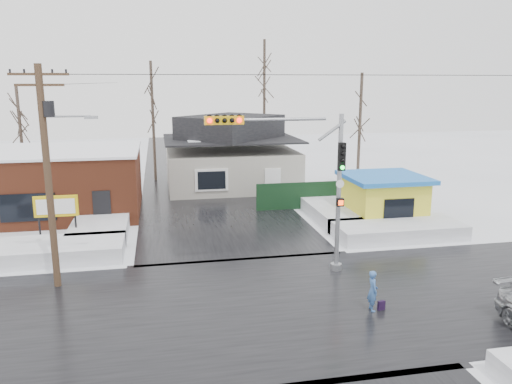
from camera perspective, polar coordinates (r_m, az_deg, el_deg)
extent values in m
plane|color=white|center=(19.40, 0.82, -12.90)|extent=(120.00, 120.00, 0.00)
cube|color=black|center=(19.40, 0.82, -12.88)|extent=(10.00, 120.00, 0.02)
cube|color=black|center=(19.40, 0.82, -12.88)|extent=(120.00, 10.00, 0.02)
cube|color=white|center=(25.97, -22.58, -6.25)|extent=(7.00, 3.00, 0.80)
cube|color=white|center=(28.38, 15.89, -4.19)|extent=(7.00, 3.00, 0.80)
cube|color=white|center=(30.38, -17.09, -3.17)|extent=(3.00, 8.00, 0.80)
cube|color=white|center=(32.02, 8.67, -1.96)|extent=(3.00, 8.00, 0.80)
cylinder|color=gray|center=(22.08, 9.43, -0.29)|extent=(0.20, 0.20, 7.00)
cylinder|color=gray|center=(23.04, 9.13, -8.44)|extent=(0.50, 0.50, 0.30)
cylinder|color=gray|center=(20.72, 1.88, 8.28)|extent=(4.60, 0.14, 0.14)
cube|color=gold|center=(20.37, -3.67, 8.19)|extent=(1.60, 0.28, 0.35)
sphere|color=#FF0C0C|center=(20.14, -5.32, 8.11)|extent=(0.20, 0.20, 0.20)
sphere|color=#FF0C0C|center=(20.30, -1.91, 8.19)|extent=(0.20, 0.20, 0.20)
cube|color=black|center=(21.58, 9.77, 4.00)|extent=(0.30, 0.22, 1.20)
sphere|color=#0CE533|center=(21.52, 9.86, 2.76)|extent=(0.18, 0.18, 0.18)
cube|color=black|center=(21.96, 9.58, -1.16)|extent=(0.30, 0.20, 0.35)
cylinder|color=#382619|center=(21.44, -22.65, 1.26)|extent=(0.28, 0.28, 9.00)
cube|color=#382619|center=(21.09, -23.60, 12.24)|extent=(2.20, 0.10, 0.10)
cube|color=#382619|center=(21.09, -23.51, 11.16)|extent=(1.80, 0.10, 0.10)
cylinder|color=black|center=(21.07, -22.62, 8.78)|extent=(0.44, 0.44, 0.60)
cylinder|color=gray|center=(20.97, -20.80, 8.08)|extent=(1.80, 0.08, 0.08)
cube|color=gray|center=(20.84, -18.33, 8.10)|extent=(0.50, 0.22, 0.12)
cube|color=brown|center=(34.53, -23.22, 0.94)|extent=(12.00, 8.00, 4.00)
cube|color=white|center=(34.21, -23.51, 4.30)|extent=(12.20, 8.20, 0.15)
cube|color=black|center=(30.82, -24.62, -1.63)|extent=(3.00, 0.08, 1.60)
cube|color=black|center=(30.19, -17.17, -1.90)|extent=(1.00, 0.08, 2.20)
cylinder|color=black|center=(28.35, -23.49, -3.73)|extent=(0.10, 0.10, 1.80)
cylinder|color=black|center=(28.01, -19.89, -3.62)|extent=(0.10, 0.10, 1.80)
cube|color=gold|center=(27.90, -21.88, -1.51)|extent=(2.20, 0.18, 1.10)
cube|color=white|center=(27.79, -21.92, -1.56)|extent=(1.90, 0.02, 0.80)
cube|color=#A9A498|center=(40.13, -2.88, 2.71)|extent=(10.00, 8.00, 3.00)
cube|color=black|center=(39.79, -2.92, 6.12)|extent=(10.40, 8.40, 0.12)
pyramid|color=black|center=(39.70, -2.93, 7.50)|extent=(9.00, 7.00, 1.80)
cube|color=brown|center=(41.24, 1.31, 7.75)|extent=(0.70, 0.70, 1.40)
cube|color=white|center=(35.95, -5.10, 1.36)|extent=(2.40, 0.12, 1.60)
cube|color=yellow|center=(30.96, 14.33, -0.99)|extent=(4.00, 4.00, 2.60)
cube|color=blue|center=(30.67, 14.47, 1.64)|extent=(4.60, 4.60, 0.25)
cube|color=black|center=(29.20, 16.02, -1.90)|extent=(1.80, 0.06, 1.20)
cube|color=black|center=(33.58, 6.75, -0.34)|extent=(8.00, 0.12, 1.80)
cylinder|color=#332821|center=(43.27, -11.67, 7.86)|extent=(0.24, 0.24, 10.00)
cylinder|color=#332821|center=(46.22, 0.95, 9.64)|extent=(0.24, 0.24, 12.00)
cylinder|color=#332821|center=(40.48, 11.75, 6.84)|extent=(0.24, 0.24, 9.00)
cylinder|color=#332821|center=(42.64, -25.24, 5.51)|extent=(0.24, 0.24, 8.00)
imported|color=#3961A0|center=(19.23, 13.19, -10.97)|extent=(0.41, 0.59, 1.54)
cube|color=black|center=(19.57, 14.13, -12.50)|extent=(0.30, 0.18, 0.35)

